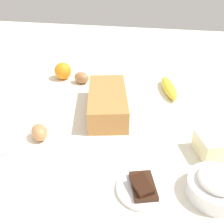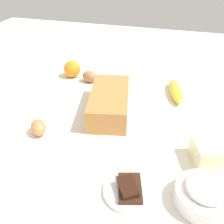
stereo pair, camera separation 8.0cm
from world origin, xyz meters
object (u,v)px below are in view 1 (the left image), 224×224
Objects in this scene: loaf_pan at (107,102)px; egg_loose at (82,78)px; flour_bowl at (217,185)px; banana at (169,88)px; chocolate_plate at (143,188)px; egg_near_butter at (113,81)px; butter_block at (209,146)px; orange_fruit at (63,71)px; egg_beside_bowl at (39,132)px.

loaf_pan reaches higher than egg_loose.
flour_bowl reaches higher than banana.
flour_bowl is 2.11× the size of egg_loose.
chocolate_plate is (0.54, 0.31, -0.01)m from egg_loose.
egg_loose reaches higher than egg_near_butter.
butter_block reaches higher than egg_near_butter.
loaf_pan is at bearing 4.90° from egg_near_butter.
orange_fruit is at bearing -145.18° from chocolate_plate.
orange_fruit is at bearing -95.75° from banana.
egg_beside_bowl is at bearing -88.08° from butter_block.
egg_beside_bowl is (0.42, 0.07, -0.01)m from orange_fruit.
egg_near_butter reaches higher than banana.
loaf_pan is at bearing -117.66° from butter_block.
orange_fruit is 1.14× the size of egg_loose.
loaf_pan is 4.60× the size of egg_loose.
butter_block reaches higher than chocolate_plate.
egg_near_butter is 0.46× the size of chocolate_plate.
flour_bowl is (0.32, 0.32, -0.01)m from loaf_pan.
banana is at bearing 87.25° from egg_loose.
egg_beside_bowl is 1.02× the size of egg_loose.
flour_bowl is 0.73× the size of banana.
butter_block is 0.51m from egg_near_butter.
orange_fruit reaches higher than egg_loose.
egg_near_butter is at bearing -162.67° from chocolate_plate.
egg_beside_bowl is at bearing -46.15° from banana.
flour_bowl is at bearing 75.57° from egg_beside_bowl.
butter_block is at bearing 51.74° from egg_loose.
butter_block is at bearing 54.57° from orange_fruit.
flour_bowl reaches higher than egg_beside_bowl.
orange_fruit is at bearing -134.07° from flour_bowl.
egg_beside_bowl is (-0.13, -0.50, -0.01)m from flour_bowl.
loaf_pan is 0.45m from flour_bowl.
orange_fruit is 0.83× the size of butter_block.
egg_near_butter is (-0.53, -0.34, -0.01)m from flour_bowl.
butter_block is (0.41, 0.57, -0.01)m from orange_fruit.
egg_loose is at bearing -128.26° from butter_block.
banana is 0.53m from chocolate_plate.
chocolate_plate is at bearing -46.15° from butter_block.
chocolate_plate is (0.53, -0.06, -0.01)m from banana.
banana is at bearing -163.06° from butter_block.
loaf_pan is 4.98× the size of egg_near_butter.
butter_block is at bearing 179.59° from flour_bowl.
orange_fruit is at bearing -96.64° from egg_near_butter.
orange_fruit reaches higher than egg_beside_bowl.
banana is 1.46× the size of chocolate_plate.
flour_bowl is 0.15m from butter_block.
egg_loose is at bearing 72.74° from orange_fruit.
egg_near_butter is (-0.02, -0.23, 0.00)m from banana.
egg_beside_bowl is at bearing -104.43° from flour_bowl.
egg_loose is at bearing -89.08° from egg_near_butter.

